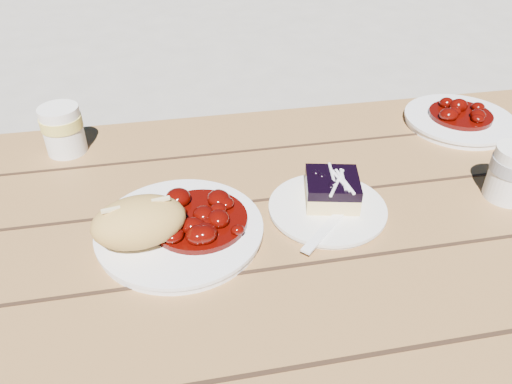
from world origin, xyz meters
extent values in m
cube|color=brown|center=(0.00, 0.00, 0.72)|extent=(2.00, 0.80, 0.05)
cube|color=brown|center=(0.00, 0.65, 0.44)|extent=(1.80, 0.25, 0.04)
cube|color=brown|center=(0.80, 0.65, 0.21)|extent=(0.06, 0.06, 0.42)
cylinder|color=white|center=(-0.12, 0.02, 0.76)|extent=(0.25, 0.25, 0.02)
ellipsoid|color=tan|center=(-0.17, 0.00, 0.80)|extent=(0.15, 0.11, 0.07)
cylinder|color=white|center=(0.12, 0.03, 0.76)|extent=(0.18, 0.18, 0.01)
cube|color=#F2D384|center=(0.13, 0.05, 0.77)|extent=(0.10, 0.10, 0.03)
cube|color=black|center=(0.13, 0.05, 0.80)|extent=(0.10, 0.10, 0.02)
cylinder|color=white|center=(0.48, 0.26, 0.76)|extent=(0.22, 0.22, 0.02)
cylinder|color=white|center=(-0.31, 0.30, 0.80)|extent=(0.07, 0.07, 0.09)
camera|label=1|loc=(-0.11, -0.57, 1.25)|focal=35.00mm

